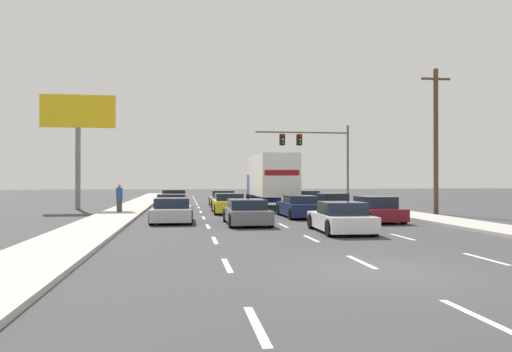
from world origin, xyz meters
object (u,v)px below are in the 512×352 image
car_gray (247,213)px  car_orange (171,205)px  car_silver (172,211)px  car_yellow (229,204)px  traffic_signal_mast (310,146)px  car_tan (222,199)px  box_truck (271,178)px  roadside_billboard (78,125)px  car_black (333,204)px  car_maroon (375,210)px  pedestrian_near_corner (119,198)px  car_navy (299,207)px  utility_pole_mid (436,139)px  car_white (341,219)px  car_green (306,199)px  car_red (174,199)px

car_gray → car_orange: bearing=114.8°
car_silver → car_yellow: car_yellow is taller
car_orange → traffic_signal_mast: traffic_signal_mast is taller
car_tan → box_truck: bearing=-47.3°
car_gray → roadside_billboard: (-10.22, 13.20, 5.34)m
car_orange → box_truck: bearing=31.3°
car_black → car_maroon: car_maroon is taller
car_silver → pedestrian_near_corner: bearing=118.4°
car_tan → box_truck: size_ratio=0.51×
car_orange → car_navy: car_navy is taller
utility_pole_mid → roadside_billboard: utility_pole_mid is taller
car_gray → box_truck: (3.25, 12.11, 1.61)m
car_navy → car_white: 7.80m
car_orange → utility_pole_mid: size_ratio=0.47×
car_orange → roadside_billboard: 9.98m
car_white → car_navy: bearing=89.0°
car_gray → car_green: size_ratio=0.91×
car_navy → pedestrian_near_corner: 10.85m
car_navy → pedestrian_near_corner: pedestrian_near_corner is taller
car_navy → utility_pole_mid: 9.52m
car_silver → utility_pole_mid: size_ratio=0.49×
roadside_billboard → pedestrian_near_corner: (3.50, -5.41, -4.92)m
car_silver → roadside_billboard: bearing=120.6°
car_maroon → pedestrian_near_corner: pedestrian_near_corner is taller
car_red → box_truck: box_truck is taller
box_truck → car_maroon: (3.21, -11.49, -1.58)m
car_tan → car_maroon: car_maroon is taller
car_black → utility_pole_mid: utility_pole_mid is taller
car_silver → car_maroon: 9.98m
car_maroon → car_gray: bearing=-174.5°
car_orange → car_silver: 6.16m
car_tan → car_gray: size_ratio=1.07×
car_tan → car_maroon: 16.29m
car_red → car_navy: bearing=-57.2°
car_orange → pedestrian_near_corner: 3.11m
car_tan → car_white: bearing=-80.6°
car_tan → car_maroon: bearing=-66.8°
car_yellow → roadside_billboard: size_ratio=0.56×
traffic_signal_mast → car_black: bearing=-97.4°
car_gray → car_white: bearing=-50.3°
car_white → car_maroon: 5.56m
car_white → car_green: bearing=80.1°
car_red → car_white: bearing=-69.8°
car_tan → pedestrian_near_corner: (-6.76, -7.80, 0.39)m
car_orange → car_white: (6.90, -11.82, -0.00)m
car_gray → traffic_signal_mast: size_ratio=0.52×
roadside_billboard → pedestrian_near_corner: size_ratio=4.83×
traffic_signal_mast → car_orange: bearing=-136.1°
car_white → car_black: size_ratio=0.97×
traffic_signal_mast → roadside_billboard: bearing=-162.1°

